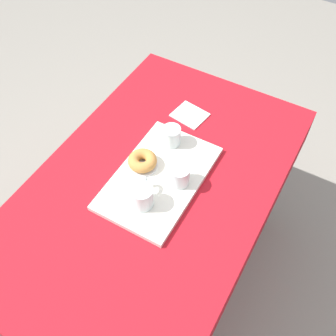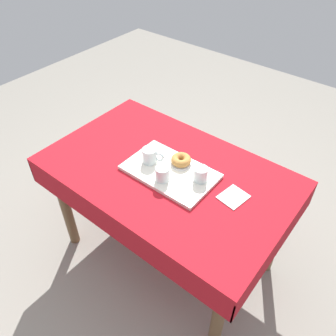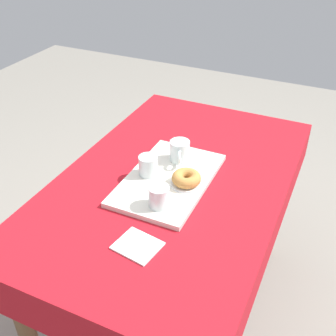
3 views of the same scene
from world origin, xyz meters
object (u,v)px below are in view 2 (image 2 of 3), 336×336
(dining_table, at_px, (167,186))
(tea_mug_left, at_px, (150,156))
(water_glass_far, at_px, (162,174))
(sugar_donut_left, at_px, (181,160))
(serving_tray, at_px, (170,172))
(donut_plate_left, at_px, (181,163))
(water_glass_near, at_px, (201,175))
(paper_napkin, at_px, (233,197))

(dining_table, bearing_deg, tea_mug_left, -169.05)
(water_glass_far, height_order, sugar_donut_left, water_glass_far)
(water_glass_far, distance_m, sugar_donut_left, 0.15)
(serving_tray, relative_size, tea_mug_left, 4.05)
(water_glass_far, bearing_deg, serving_tray, 99.14)
(donut_plate_left, relative_size, sugar_donut_left, 1.06)
(dining_table, bearing_deg, water_glass_far, -64.95)
(water_glass_far, height_order, donut_plate_left, water_glass_far)
(tea_mug_left, height_order, water_glass_far, tea_mug_left)
(sugar_donut_left, bearing_deg, tea_mug_left, -147.99)
(water_glass_near, relative_size, donut_plate_left, 0.68)
(dining_table, height_order, serving_tray, serving_tray)
(water_glass_near, height_order, sugar_donut_left, water_glass_near)
(water_glass_near, xyz_separation_m, paper_napkin, (0.18, 0.02, -0.05))
(dining_table, relative_size, water_glass_far, 17.27)
(paper_napkin, bearing_deg, tea_mug_left, -172.12)
(water_glass_far, distance_m, donut_plate_left, 0.16)
(serving_tray, height_order, sugar_donut_left, sugar_donut_left)
(paper_napkin, bearing_deg, sugar_donut_left, 176.36)
(dining_table, distance_m, donut_plate_left, 0.16)
(dining_table, height_order, donut_plate_left, donut_plate_left)
(serving_tray, relative_size, water_glass_far, 6.17)
(dining_table, relative_size, water_glass_near, 17.27)
(tea_mug_left, bearing_deg, dining_table, 10.95)
(dining_table, height_order, paper_napkin, paper_napkin)
(tea_mug_left, distance_m, water_glass_near, 0.29)
(water_glass_far, bearing_deg, dining_table, 115.05)
(serving_tray, height_order, donut_plate_left, donut_plate_left)
(water_glass_far, xyz_separation_m, paper_napkin, (0.34, 0.13, -0.05))
(donut_plate_left, bearing_deg, water_glass_far, -90.15)
(serving_tray, bearing_deg, dining_table, 162.23)
(serving_tray, xyz_separation_m, donut_plate_left, (0.01, 0.08, 0.01))
(dining_table, bearing_deg, sugar_donut_left, 59.02)
(water_glass_near, bearing_deg, water_glass_far, -142.13)
(dining_table, relative_size, sugar_donut_left, 12.35)
(water_glass_near, bearing_deg, donut_plate_left, 166.09)
(water_glass_far, bearing_deg, tea_mug_left, 154.08)
(serving_tray, height_order, water_glass_far, water_glass_far)
(dining_table, xyz_separation_m, donut_plate_left, (0.04, 0.07, 0.14))
(water_glass_near, distance_m, water_glass_far, 0.19)
(serving_tray, xyz_separation_m, paper_napkin, (0.35, 0.06, -0.01))
(water_glass_far, height_order, paper_napkin, water_glass_far)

